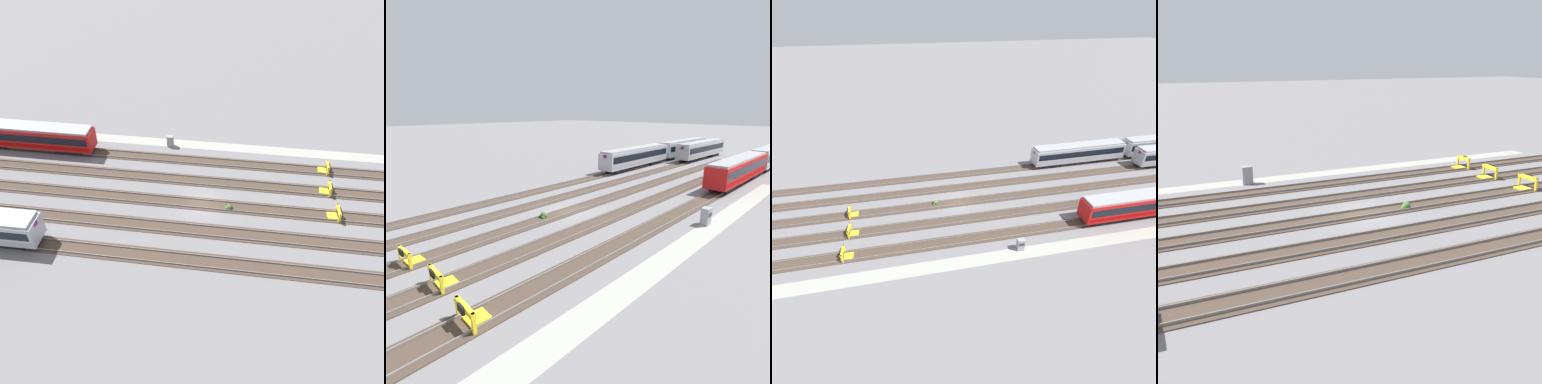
# 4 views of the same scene
# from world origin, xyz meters

# --- Properties ---
(ground_plane) EXTENTS (400.00, 400.00, 0.00)m
(ground_plane) POSITION_xyz_m (0.00, 0.00, 0.00)
(ground_plane) COLOR slate
(service_walkway) EXTENTS (54.00, 2.00, 0.01)m
(service_walkway) POSITION_xyz_m (0.00, -12.38, 0.00)
(service_walkway) COLOR #9E9E93
(service_walkway) RESTS_ON ground
(rail_track_nearest) EXTENTS (90.00, 2.23, 0.21)m
(rail_track_nearest) POSITION_xyz_m (0.00, -8.54, 0.04)
(rail_track_nearest) COLOR #47382D
(rail_track_nearest) RESTS_ON ground
(rail_track_near_inner) EXTENTS (90.00, 2.23, 0.21)m
(rail_track_near_inner) POSITION_xyz_m (0.00, -4.27, 0.04)
(rail_track_near_inner) COLOR #47382D
(rail_track_near_inner) RESTS_ON ground
(rail_track_middle) EXTENTS (90.00, 2.24, 0.21)m
(rail_track_middle) POSITION_xyz_m (0.00, 0.00, 0.04)
(rail_track_middle) COLOR #47382D
(rail_track_middle) RESTS_ON ground
(rail_track_far_inner) EXTENTS (90.00, 2.23, 0.21)m
(rail_track_far_inner) POSITION_xyz_m (0.00, 4.27, 0.04)
(rail_track_far_inner) COLOR #47382D
(rail_track_far_inner) RESTS_ON ground
(rail_track_farthest) EXTENTS (90.00, 2.23, 0.21)m
(rail_track_farthest) POSITION_xyz_m (0.00, 8.54, 0.04)
(rail_track_farthest) COLOR #47382D
(rail_track_farthest) RESTS_ON ground
(subway_car_front_row_left_inner) EXTENTS (18.03, 3.06, 3.70)m
(subway_car_front_row_left_inner) POSITION_xyz_m (43.64, 4.33, 2.04)
(subway_car_front_row_left_inner) COLOR #ADAFB7
(subway_car_front_row_left_inner) RESTS_ON ground
(subway_car_front_row_centre) EXTENTS (18.01, 2.90, 3.70)m
(subway_car_front_row_centre) POSITION_xyz_m (24.97, -8.56, 2.04)
(subway_car_front_row_centre) COLOR #B71414
(subway_car_front_row_centre) RESTS_ON ground
(subway_car_front_row_right_inner) EXTENTS (18.02, 2.98, 3.70)m
(subway_car_front_row_right_inner) POSITION_xyz_m (44.08, 8.51, 2.04)
(subway_car_front_row_right_inner) COLOR #ADAFB7
(subway_car_front_row_right_inner) RESTS_ON ground
(subway_car_front_row_rightmost) EXTENTS (18.04, 3.07, 3.70)m
(subway_car_front_row_rightmost) POSITION_xyz_m (24.97, 8.54, 2.04)
(subway_car_front_row_rightmost) COLOR #ADAFB7
(subway_car_front_row_rightmost) RESTS_ON ground
(bumper_stop_nearest_track) EXTENTS (1.37, 2.01, 1.22)m
(bumper_stop_nearest_track) POSITION_xyz_m (-15.45, -8.55, 0.51)
(bumper_stop_nearest_track) COLOR yellow
(bumper_stop_nearest_track) RESTS_ON ground
(bumper_stop_near_inner_track) EXTENTS (1.38, 2.01, 1.22)m
(bumper_stop_near_inner_track) POSITION_xyz_m (-15.15, -4.28, 0.51)
(bumper_stop_near_inner_track) COLOR yellow
(bumper_stop_near_inner_track) RESTS_ON ground
(bumper_stop_middle_track) EXTENTS (1.37, 2.01, 1.22)m
(bumper_stop_middle_track) POSITION_xyz_m (-15.53, 0.01, 0.51)
(bumper_stop_middle_track) COLOR yellow
(bumper_stop_middle_track) RESTS_ON ground
(electrical_cabinet) EXTENTS (0.90, 0.73, 1.60)m
(electrical_cabinet) POSITION_xyz_m (5.77, -11.67, 0.80)
(electrical_cabinet) COLOR gray
(electrical_cabinet) RESTS_ON ground
(weed_clump) EXTENTS (0.92, 0.70, 0.64)m
(weed_clump) POSITION_xyz_m (-3.35, 0.37, 0.24)
(weed_clump) COLOR #427033
(weed_clump) RESTS_ON ground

